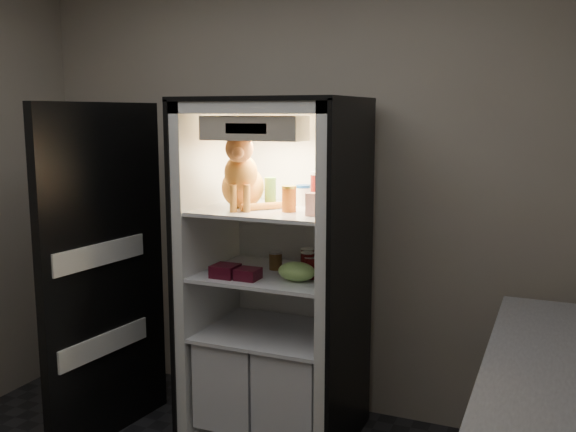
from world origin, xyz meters
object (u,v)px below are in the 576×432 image
berry_box_right (248,274)px  refrigerator (277,296)px  soda_can_b (307,265)px  berry_box_left (225,271)px  cream_carton (314,204)px  pepper_jar (321,191)px  grape_bag (297,272)px  tabby_cat (242,178)px  soda_can_a (308,261)px  soda_can_c (310,268)px  mayo_tub (303,195)px  condiment_jar (276,260)px  salsa_jar (289,199)px  parmesan_shaker (270,193)px

berry_box_right → refrigerator: bearing=77.7°
soda_can_b → berry_box_left: bearing=-158.6°
cream_carton → pepper_jar: bearing=99.6°
grape_bag → berry_box_right: 0.26m
tabby_cat → soda_can_a: (0.33, 0.12, -0.44)m
tabby_cat → pepper_jar: bearing=-3.5°
berry_box_right → soda_can_c: bearing=25.9°
mayo_tub → grape_bag: size_ratio=0.57×
mayo_tub → tabby_cat: bearing=-135.9°
soda_can_c → berry_box_left: 0.45m
tabby_cat → soda_can_c: bearing=-18.7°
condiment_jar → soda_can_c: bearing=-24.4°
salsa_jar → berry_box_right: bearing=-146.8°
condiment_jar → grape_bag: size_ratio=0.51×
mayo_tub → salsa_jar: 0.25m
grape_bag → soda_can_a: bearing=92.1°
salsa_jar → grape_bag: salsa_jar is taller
soda_can_c → berry_box_right: 0.32m
soda_can_a → berry_box_right: (-0.24, -0.24, -0.04)m
tabby_cat → berry_box_left: bearing=-131.9°
tabby_cat → mayo_tub: bearing=22.2°
cream_carton → berry_box_left: size_ratio=0.87×
cream_carton → berry_box_right: 0.51m
pepper_jar → berry_box_left: bearing=-150.1°
pepper_jar → refrigerator: bearing=-178.9°
soda_can_c → pepper_jar: bearing=80.8°
berry_box_right → grape_bag: bearing=16.3°
pepper_jar → berry_box_right: size_ratio=1.73×
parmesan_shaker → refrigerator: bearing=70.9°
mayo_tub → soda_can_c: bearing=-60.2°
salsa_jar → parmesan_shaker: bearing=150.2°
soda_can_b → berry_box_left: (-0.40, -0.16, -0.04)m
tabby_cat → berry_box_right: (0.09, -0.12, -0.48)m
mayo_tub → grape_bag: bearing=-74.5°
tabby_cat → cream_carton: tabby_cat is taller
mayo_tub → soda_can_a: size_ratio=0.84×
soda_can_b → refrigerator: bearing=157.1°
soda_can_b → condiment_jar: bearing=157.0°
mayo_tub → soda_can_b: (0.11, -0.21, -0.34)m
salsa_jar → berry_box_right: salsa_jar is taller
parmesan_shaker → berry_box_right: size_ratio=1.42×
soda_can_a → berry_box_left: (-0.37, -0.24, -0.03)m
berry_box_left → soda_can_c: bearing=18.5°
pepper_jar → mayo_tub: bearing=142.7°
condiment_jar → cream_carton: bearing=-34.2°
tabby_cat → salsa_jar: (0.27, -0.00, -0.09)m
berry_box_right → cream_carton: bearing=8.3°
tabby_cat → parmesan_shaker: size_ratio=2.65×
cream_carton → berry_box_left: (-0.48, -0.05, -0.37)m
pepper_jar → soda_can_b: size_ratio=1.48×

